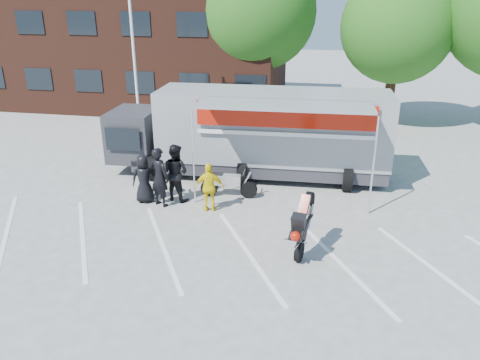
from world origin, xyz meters
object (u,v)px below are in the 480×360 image
(parked_motorcycle, at_px, (229,197))
(stunt_bike_rider, at_px, (305,250))
(spectator_leather_b, at_px, (159,177))
(spectator_leather_c, at_px, (176,172))
(spectator_leather_a, at_px, (144,179))
(tree_left, at_px, (258,11))
(spectator_hivis, at_px, (209,187))
(transporter_truck, at_px, (258,175))
(tree_mid, at_px, (397,27))
(flagpole, at_px, (137,29))

(parked_motorcycle, xyz_separation_m, stunt_bike_rider, (2.77, -3.08, 0.00))
(spectator_leather_b, bearing_deg, spectator_leather_c, -98.65)
(spectator_leather_c, bearing_deg, spectator_leather_a, 39.41)
(spectator_leather_a, bearing_deg, tree_left, -116.76)
(spectator_hivis, bearing_deg, spectator_leather_a, -19.11)
(transporter_truck, bearing_deg, spectator_leather_b, -132.21)
(tree_mid, xyz_separation_m, spectator_leather_c, (-7.78, -10.97, -3.98))
(tree_mid, relative_size, spectator_leather_c, 3.98)
(transporter_truck, bearing_deg, flagpole, 148.41)
(flagpole, height_order, stunt_bike_rider, flagpole)
(spectator_leather_a, xyz_separation_m, spectator_hivis, (2.28, -0.27, -0.02))
(stunt_bike_rider, height_order, spectator_leather_b, spectator_leather_b)
(spectator_leather_a, relative_size, spectator_hivis, 1.03)
(tree_left, relative_size, spectator_leather_b, 4.39)
(tree_mid, height_order, spectator_leather_b, tree_mid)
(spectator_leather_b, distance_m, spectator_hivis, 1.69)
(spectator_leather_c, height_order, spectator_hivis, spectator_leather_c)
(spectator_leather_a, bearing_deg, spectator_leather_c, -177.39)
(flagpole, bearing_deg, transporter_truck, -29.36)
(tree_left, bearing_deg, spectator_leather_a, -98.03)
(tree_mid, xyz_separation_m, parked_motorcycle, (-6.10, -10.45, -4.94))
(spectator_leather_b, height_order, spectator_hivis, spectator_leather_b)
(tree_left, bearing_deg, transporter_truck, -80.35)
(parked_motorcycle, bearing_deg, tree_mid, -33.92)
(flagpole, height_order, tree_left, tree_left)
(flagpole, height_order, spectator_hivis, flagpole)
(tree_mid, xyz_separation_m, spectator_hivis, (-6.47, -11.62, -4.15))
(spectator_leather_b, relative_size, spectator_leather_c, 1.02)
(flagpole, distance_m, parked_motorcycle, 9.04)
(flagpole, bearing_deg, tree_mid, 23.97)
(spectator_leather_c, bearing_deg, tree_left, -75.67)
(tree_left, relative_size, spectator_leather_c, 4.48)
(tree_left, distance_m, spectator_leather_c, 12.85)
(spectator_leather_c, bearing_deg, tree_mid, -107.28)
(stunt_bike_rider, bearing_deg, tree_mid, 87.67)
(tree_mid, xyz_separation_m, spectator_leather_b, (-8.14, -11.52, -3.96))
(spectator_leather_b, xyz_separation_m, spectator_leather_c, (0.36, 0.54, -0.02))
(flagpole, distance_m, stunt_bike_rider, 12.69)
(transporter_truck, relative_size, stunt_bike_rider, 5.49)
(tree_left, bearing_deg, parked_motorcycle, -85.51)
(flagpole, xyz_separation_m, spectator_leather_c, (3.46, -5.97, -4.09))
(tree_left, bearing_deg, spectator_leather_c, -93.74)
(flagpole, xyz_separation_m, spectator_leather_a, (2.50, -6.35, -4.23))
(stunt_bike_rider, relative_size, spectator_leather_b, 0.94)
(tree_left, xyz_separation_m, transporter_truck, (1.58, -9.27, -5.57))
(parked_motorcycle, distance_m, spectator_leather_a, 2.91)
(tree_mid, height_order, spectator_hivis, tree_mid)
(tree_left, height_order, transporter_truck, tree_left)
(transporter_truck, bearing_deg, spectator_leather_a, -139.44)
(tree_mid, distance_m, parked_motorcycle, 13.07)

